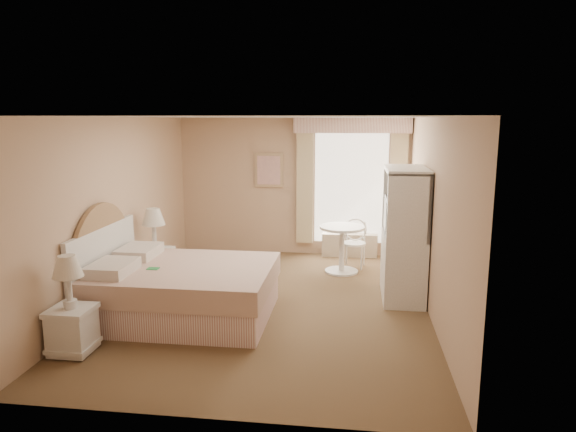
# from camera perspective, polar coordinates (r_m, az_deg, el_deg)

# --- Properties ---
(room) EXTENTS (4.21, 5.51, 2.51)m
(room) POSITION_cam_1_polar(r_m,az_deg,el_deg) (6.75, -2.14, 0.26)
(room) COLOR brown
(room) RESTS_ON ground
(window) EXTENTS (2.05, 0.22, 2.51)m
(window) POSITION_cam_1_polar(r_m,az_deg,el_deg) (9.27, 7.01, 3.63)
(window) COLOR white
(window) RESTS_ON room
(framed_art) EXTENTS (0.52, 0.04, 0.62)m
(framed_art) POSITION_cam_1_polar(r_m,az_deg,el_deg) (9.43, -2.14, 5.10)
(framed_art) COLOR tan
(framed_art) RESTS_ON room
(bed) EXTENTS (2.22, 1.75, 1.55)m
(bed) POSITION_cam_1_polar(r_m,az_deg,el_deg) (6.71, -12.43, -7.81)
(bed) COLOR tan
(bed) RESTS_ON room
(nightstand_near) EXTENTS (0.44, 0.44, 1.07)m
(nightstand_near) POSITION_cam_1_polar(r_m,az_deg,el_deg) (6.00, -22.92, -10.36)
(nightstand_near) COLOR white
(nightstand_near) RESTS_ON room
(nightstand_far) EXTENTS (0.48, 0.48, 1.15)m
(nightstand_far) POSITION_cam_1_polar(r_m,az_deg,el_deg) (7.99, -14.53, -4.40)
(nightstand_far) COLOR white
(nightstand_far) RESTS_ON room
(round_table) EXTENTS (0.73, 0.73, 0.77)m
(round_table) POSITION_cam_1_polar(r_m,az_deg,el_deg) (8.39, 6.02, -2.84)
(round_table) COLOR silver
(round_table) RESTS_ON room
(cafe_chair) EXTENTS (0.45, 0.45, 0.82)m
(cafe_chair) POSITION_cam_1_polar(r_m,az_deg,el_deg) (8.75, 7.41, -2.57)
(cafe_chair) COLOR silver
(cafe_chair) RESTS_ON room
(armoire) EXTENTS (0.55, 1.10, 1.83)m
(armoire) POSITION_cam_1_polar(r_m,az_deg,el_deg) (7.30, 12.77, -3.12)
(armoire) COLOR white
(armoire) RESTS_ON room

